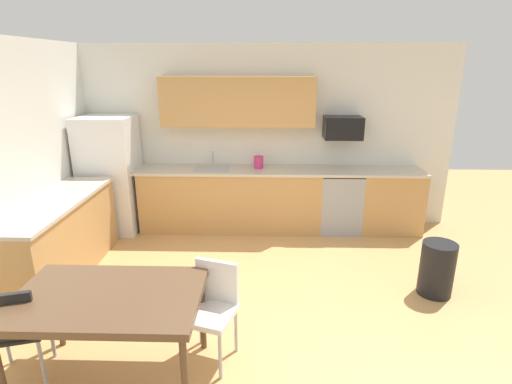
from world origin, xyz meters
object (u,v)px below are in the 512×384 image
(microwave, at_px, (343,128))
(dining_table, at_px, (108,302))
(trash_bin, at_px, (437,269))
(kettle, at_px, (259,163))
(refrigerator, at_px, (111,175))
(chair_far_side, at_px, (15,327))
(chair_near_table, at_px, (212,304))
(oven_range, at_px, (339,201))

(microwave, bearing_deg, dining_table, -125.17)
(microwave, distance_m, trash_bin, 2.38)
(microwave, xyz_separation_m, kettle, (-1.21, -0.05, -0.52))
(refrigerator, bearing_deg, chair_far_side, -82.88)
(dining_table, height_order, chair_near_table, chair_near_table)
(trash_bin, bearing_deg, microwave, 112.01)
(trash_bin, bearing_deg, chair_far_side, -159.77)
(chair_near_table, relative_size, trash_bin, 1.42)
(trash_bin, bearing_deg, kettle, 137.13)
(chair_near_table, distance_m, chair_far_side, 1.51)
(refrigerator, xyz_separation_m, oven_range, (3.39, 0.08, -0.40))
(oven_range, distance_m, dining_table, 3.88)
(refrigerator, bearing_deg, chair_near_table, -55.94)
(microwave, relative_size, dining_table, 0.39)
(dining_table, bearing_deg, chair_far_side, -176.69)
(microwave, distance_m, dining_table, 4.04)
(refrigerator, distance_m, microwave, 3.47)
(chair_near_table, relative_size, kettle, 4.25)
(chair_near_table, height_order, trash_bin, chair_near_table)
(chair_near_table, height_order, chair_far_side, same)
(oven_range, bearing_deg, chair_near_table, -118.55)
(trash_bin, bearing_deg, refrigerator, 157.70)
(dining_table, bearing_deg, oven_range, 53.97)
(dining_table, height_order, chair_far_side, chair_far_side)
(refrigerator, xyz_separation_m, microwave, (3.39, 0.18, 0.68))
(dining_table, xyz_separation_m, trash_bin, (3.04, 1.35, -0.41))
(refrigerator, xyz_separation_m, kettle, (2.18, 0.13, 0.17))
(oven_range, xyz_separation_m, trash_bin, (0.76, -1.78, -0.16))
(chair_near_table, bearing_deg, kettle, 83.59)
(refrigerator, relative_size, kettle, 8.53)
(oven_range, xyz_separation_m, dining_table, (-2.28, -3.13, 0.25))
(oven_range, xyz_separation_m, chair_far_side, (-3.01, -3.17, 0.05))
(oven_range, distance_m, chair_far_side, 4.37)
(microwave, relative_size, chair_near_table, 0.64)
(dining_table, relative_size, chair_near_table, 1.65)
(microwave, relative_size, chair_far_side, 0.64)
(oven_range, height_order, chair_far_side, oven_range)
(kettle, bearing_deg, chair_near_table, -96.41)
(chair_near_table, bearing_deg, refrigerator, 124.06)
(refrigerator, bearing_deg, trash_bin, -22.30)
(dining_table, xyz_separation_m, chair_far_side, (-0.73, -0.04, -0.20))
(microwave, height_order, chair_far_side, microwave)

